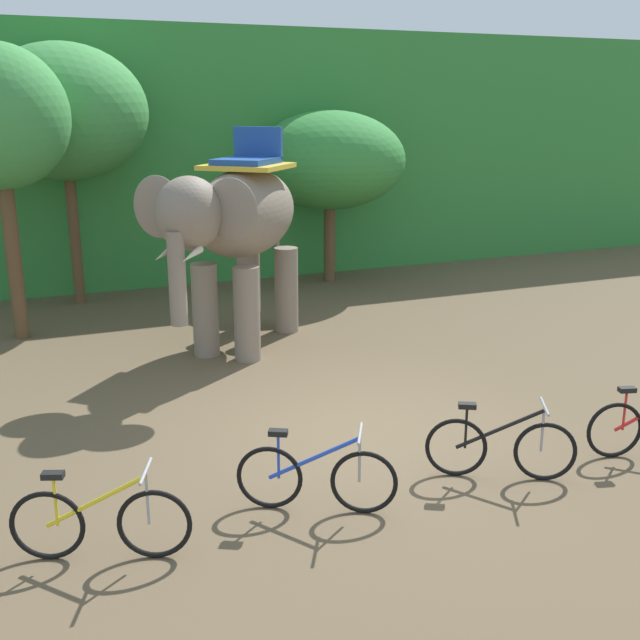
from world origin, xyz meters
name	(u,v)px	position (x,y,z in m)	size (l,w,h in m)	color
ground_plane	(359,433)	(0.00, 0.00, 0.00)	(80.00, 80.00, 0.00)	brown
foliage_hedge	(163,152)	(0.00, 12.30, 2.95)	(36.00, 6.00, 5.89)	#338438
tree_center_left	(64,113)	(-2.70, 8.46, 3.99)	(3.38, 3.38, 5.37)	brown
tree_far_right	(330,160)	(3.16, 8.44, 2.88)	(3.54, 3.54, 4.03)	brown
elephant	(238,224)	(-0.37, 4.12, 2.20)	(3.54, 3.80, 3.78)	gray
bike_yellow	(100,522)	(-3.46, -1.66, 0.39)	(1.62, 0.74, 0.92)	black
bike_blue	(316,477)	(-1.25, -1.60, 0.39)	(1.53, 0.88, 0.92)	black
bike_black	(500,447)	(0.97, -1.72, 0.39)	(1.52, 0.89, 0.92)	black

